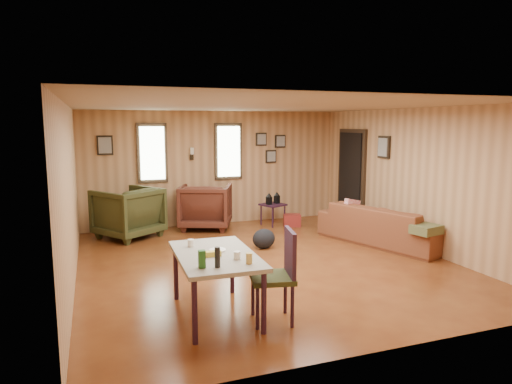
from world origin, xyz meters
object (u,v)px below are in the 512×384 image
Objects in this scene: sofa at (384,218)px; recliner_brown at (206,204)px; dining_table at (216,259)px; recliner_green at (128,210)px; side_table at (273,203)px; end_table at (132,209)px.

sofa is 3.52m from recliner_brown.
dining_table is at bearing 100.21° from recliner_brown.
recliner_brown is 1.57m from recliner_green.
sofa is at bearing -57.50° from side_table.
recliner_green is 1.38× the size of end_table.
recliner_brown is at bearing -14.62° from end_table.
recliner_green reaches higher than dining_table.
side_table is at bearing 145.67° from recliner_green.
recliner_green is 4.07m from dining_table.
sofa is at bearing 119.56° from recliner_green.
end_table is at bearing 38.44° from sofa.
recliner_green is at bearing 45.47° from sofa.
recliner_brown is 0.97× the size of recliner_green.
recliner_brown is at bearing 172.51° from side_table.
sofa is 2.31× the size of recliner_brown.
end_table is (-4.16, 2.62, -0.03)m from sofa.
recliner_brown reaches higher than sofa.
end_table is at bearing -135.85° from recliner_green.
recliner_green is 0.74× the size of dining_table.
sofa is 3.33× the size of side_table.
sofa is at bearing 30.54° from dining_table.
end_table is 0.54× the size of dining_table.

